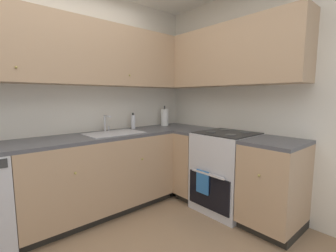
{
  "coord_description": "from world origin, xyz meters",
  "views": [
    {
      "loc": [
        -0.65,
        -1.29,
        1.33
      ],
      "look_at": [
        1.0,
        0.59,
        1.01
      ],
      "focal_mm": 24.93,
      "sensor_mm": 36.0,
      "label": 1
    }
  ],
  "objects": [
    {
      "name": "countertop_back",
      "position": [
        0.44,
        1.14,
        0.89
      ],
      "size": [
        2.91,
        0.6,
        0.03
      ],
      "primitive_type": "cube",
      "color": "#4C4C51",
      "rests_on": "lower_cabinets_back"
    },
    {
      "name": "paper_towel_roll",
      "position": [
        1.55,
        1.3,
        1.03
      ],
      "size": [
        0.11,
        0.11,
        0.3
      ],
      "color": "white",
      "rests_on": "countertop_back"
    },
    {
      "name": "lower_cabinets_right",
      "position": [
        1.6,
        0.04,
        0.44
      ],
      "size": [
        0.62,
        1.41,
        0.87
      ],
      "color": "tan",
      "rests_on": "ground_plane"
    },
    {
      "name": "faucet",
      "position": [
        0.63,
        1.32,
        1.03
      ],
      "size": [
        0.07,
        0.16,
        0.2
      ],
      "color": "silver",
      "rests_on": "countertop_back"
    },
    {
      "name": "oven_range",
      "position": [
        1.62,
        0.25,
        0.46
      ],
      "size": [
        0.68,
        0.62,
        1.06
      ],
      "color": "silver",
      "rests_on": "ground_plane"
    },
    {
      "name": "lower_cabinets_back",
      "position": [
        0.45,
        1.14,
        0.44
      ],
      "size": [
        1.7,
        0.62,
        0.87
      ],
      "color": "tan",
      "rests_on": "ground_plane"
    },
    {
      "name": "upper_cabinets_back",
      "position": [
        0.28,
        1.28,
        1.8
      ],
      "size": [
        2.59,
        0.34,
        0.69
      ],
      "color": "tan"
    },
    {
      "name": "wall_back",
      "position": [
        0.0,
        1.47,
        1.28
      ],
      "size": [
        3.89,
        0.05,
        2.56
      ],
      "primitive_type": "cube",
      "color": "silver",
      "rests_on": "ground_plane"
    },
    {
      "name": "soap_bottle",
      "position": [
        1.02,
        1.32,
        1.0
      ],
      "size": [
        0.06,
        0.06,
        0.21
      ],
      "color": "silver",
      "rests_on": "countertop_back"
    },
    {
      "name": "upper_cabinets_right",
      "position": [
        1.74,
        0.46,
        1.8
      ],
      "size": [
        0.32,
        1.96,
        0.69
      ],
      "color": "tan"
    },
    {
      "name": "wall_right",
      "position": [
        1.92,
        0.0,
        1.28
      ],
      "size": [
        0.05,
        2.98,
        2.56
      ],
      "primitive_type": "cube",
      "color": "silver",
      "rests_on": "ground_plane"
    },
    {
      "name": "sink",
      "position": [
        0.63,
        1.11,
        0.87
      ],
      "size": [
        0.63,
        0.4,
        0.1
      ],
      "color": "#B7B7BC",
      "rests_on": "countertop_back"
    },
    {
      "name": "countertop_right",
      "position": [
        1.6,
        0.04,
        0.89
      ],
      "size": [
        0.6,
        1.41,
        0.03
      ],
      "color": "#4C4C51",
      "rests_on": "lower_cabinets_right"
    }
  ]
}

